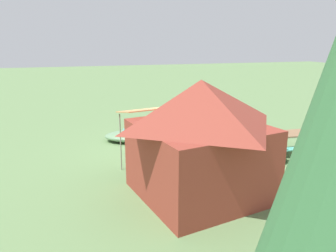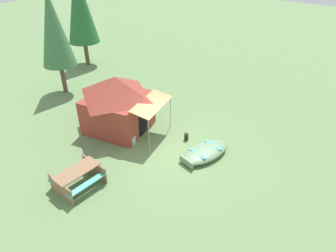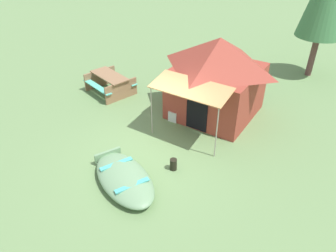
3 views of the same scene
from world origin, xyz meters
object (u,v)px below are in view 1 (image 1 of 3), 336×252
beached_rowboat (138,136)px  fuel_can (130,149)px  picnic_table (294,141)px  cooler_box (204,164)px  canvas_cabin_tent (200,137)px

beached_rowboat → fuel_can: bearing=67.4°
picnic_table → cooler_box: (3.31, 0.29, -0.29)m
beached_rowboat → picnic_table: 5.48m
beached_rowboat → picnic_table: bearing=146.0°
cooler_box → canvas_cabin_tent: bearing=61.7°
cooler_box → fuel_can: (1.79, -2.01, -0.02)m
beached_rowboat → cooler_box: 3.57m
canvas_cabin_tent → picnic_table: (-4.03, -1.64, -0.97)m
picnic_table → beached_rowboat: bearing=-34.0°
canvas_cabin_tent → cooler_box: (-0.72, -1.34, -1.26)m
canvas_cabin_tent → cooler_box: size_ratio=9.19×
beached_rowboat → fuel_can: 1.46m
beached_rowboat → canvas_cabin_tent: canvas_cabin_tent is taller
cooler_box → fuel_can: bearing=-48.3°
fuel_can → cooler_box: bearing=131.7°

